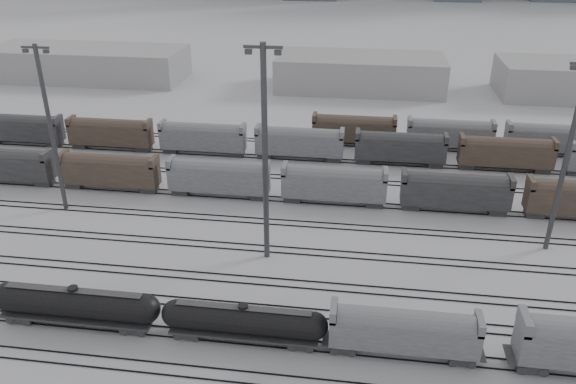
# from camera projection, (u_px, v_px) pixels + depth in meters

# --- Properties ---
(ground) EXTENTS (900.00, 900.00, 0.00)m
(ground) POSITION_uv_depth(u_px,v_px,m) (228.00, 345.00, 54.45)
(ground) COLOR silver
(ground) RESTS_ON ground
(tracks) EXTENTS (220.00, 71.50, 0.16)m
(tracks) POSITION_uv_depth(u_px,v_px,m) (261.00, 250.00, 70.01)
(tracks) COLOR black
(tracks) RESTS_ON ground
(tank_car_a) EXTENTS (17.62, 2.94, 4.35)m
(tank_car_a) POSITION_uv_depth(u_px,v_px,m) (76.00, 304.00, 56.25)
(tank_car_a) COLOR #242427
(tank_car_a) RESTS_ON ground
(tank_car_b) EXTENTS (16.38, 2.73, 4.05)m
(tank_car_b) POSITION_uv_depth(u_px,v_px,m) (244.00, 321.00, 54.15)
(tank_car_b) COLOR #242427
(tank_car_b) RESTS_ON ground
(hopper_car_a) EXTENTS (13.81, 2.74, 4.94)m
(hopper_car_a) POSITION_uv_depth(u_px,v_px,m) (404.00, 329.00, 51.91)
(hopper_car_a) COLOR #242427
(hopper_car_a) RESTS_ON ground
(light_mast_b) EXTENTS (3.73, 0.60, 23.29)m
(light_mast_b) POSITION_uv_depth(u_px,v_px,m) (50.00, 126.00, 75.07)
(light_mast_b) COLOR #3B3B3E
(light_mast_b) RESTS_ON ground
(light_mast_c) EXTENTS (4.15, 0.66, 25.93)m
(light_mast_c) POSITION_uv_depth(u_px,v_px,m) (265.00, 152.00, 62.97)
(light_mast_c) COLOR #3B3B3E
(light_mast_c) RESTS_ON ground
(light_mast_d) EXTENTS (3.80, 0.61, 23.73)m
(light_mast_d) POSITION_uv_depth(u_px,v_px,m) (567.00, 155.00, 65.13)
(light_mast_d) COLOR #3B3B3E
(light_mast_d) RESTS_ON ground
(bg_string_near) EXTENTS (151.00, 3.00, 5.60)m
(bg_string_near) POSITION_uv_depth(u_px,v_px,m) (334.00, 186.00, 80.74)
(bg_string_near) COLOR gray
(bg_string_near) RESTS_ON ground
(bg_string_mid) EXTENTS (151.00, 3.00, 5.60)m
(bg_string_mid) POSITION_uv_depth(u_px,v_px,m) (400.00, 149.00, 93.73)
(bg_string_mid) COLOR #242427
(bg_string_mid) RESTS_ON ground
(bg_string_far) EXTENTS (66.00, 3.00, 5.60)m
(bg_string_far) POSITION_uv_depth(u_px,v_px,m) (499.00, 138.00, 98.65)
(bg_string_far) COLOR brown
(bg_string_far) RESTS_ON ground
(warehouse_left) EXTENTS (50.00, 18.00, 8.00)m
(warehouse_left) POSITION_uv_depth(u_px,v_px,m) (88.00, 63.00, 144.98)
(warehouse_left) COLOR #979799
(warehouse_left) RESTS_ON ground
(warehouse_mid) EXTENTS (40.00, 18.00, 8.00)m
(warehouse_mid) POSITION_uv_depth(u_px,v_px,m) (360.00, 73.00, 136.11)
(warehouse_mid) COLOR #979799
(warehouse_mid) RESTS_ON ground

